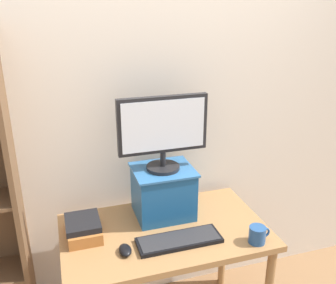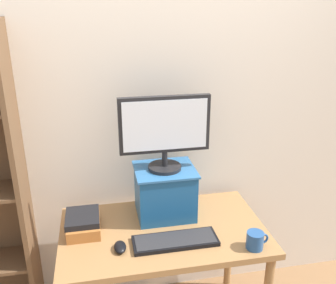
% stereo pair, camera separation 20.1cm
% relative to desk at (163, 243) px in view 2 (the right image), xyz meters
% --- Properties ---
extents(back_wall, '(7.00, 0.08, 2.60)m').
position_rel_desk_xyz_m(back_wall, '(0.00, 0.44, 0.63)').
color(back_wall, beige).
rests_on(back_wall, ground_plane).
extents(desk, '(1.16, 0.69, 0.76)m').
position_rel_desk_xyz_m(desk, '(0.00, 0.00, 0.00)').
color(desk, '#9E7042').
rests_on(desk, ground_plane).
extents(riser_box, '(0.35, 0.31, 0.30)m').
position_rel_desk_xyz_m(riser_box, '(0.04, 0.16, 0.25)').
color(riser_box, '#195189').
rests_on(riser_box, desk).
extents(computer_monitor, '(0.51, 0.19, 0.43)m').
position_rel_desk_xyz_m(computer_monitor, '(0.04, 0.16, 0.64)').
color(computer_monitor, black).
rests_on(computer_monitor, riser_box).
extents(keyboard, '(0.46, 0.16, 0.02)m').
position_rel_desk_xyz_m(keyboard, '(0.04, -0.14, 0.11)').
color(keyboard, black).
rests_on(keyboard, desk).
extents(computer_mouse, '(0.06, 0.10, 0.04)m').
position_rel_desk_xyz_m(computer_mouse, '(-0.26, -0.14, 0.11)').
color(computer_mouse, black).
rests_on(computer_mouse, desk).
extents(book_stack, '(0.19, 0.26, 0.10)m').
position_rel_desk_xyz_m(book_stack, '(-0.44, 0.08, 0.14)').
color(book_stack, '#AD662D').
rests_on(book_stack, desk).
extents(coffee_mug, '(0.12, 0.09, 0.09)m').
position_rel_desk_xyz_m(coffee_mug, '(0.44, -0.26, 0.14)').
color(coffee_mug, '#234C84').
rests_on(coffee_mug, desk).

